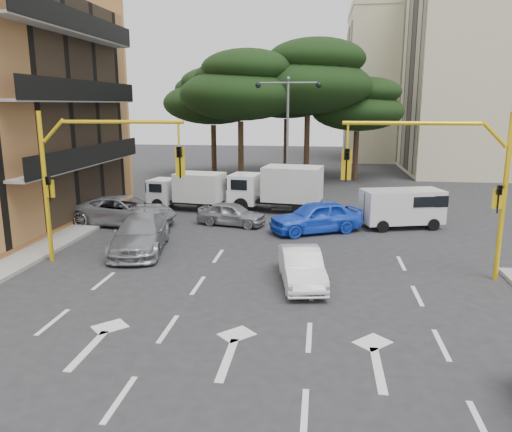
{
  "coord_description": "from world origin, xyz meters",
  "views": [
    {
      "loc": [
        2.19,
        -16.21,
        6.26
      ],
      "look_at": [
        -0.5,
        4.29,
        1.6
      ],
      "focal_mm": 35.0,
      "sensor_mm": 36.0,
      "label": 1
    }
  ],
  "objects": [
    {
      "name": "ground",
      "position": [
        0.0,
        0.0,
        0.0
      ],
      "size": [
        120.0,
        120.0,
        0.0
      ],
      "primitive_type": "plane",
      "color": "#28282B",
      "rests_on": "ground"
    },
    {
      "name": "median_strip",
      "position": [
        0.0,
        16.0,
        0.07
      ],
      "size": [
        1.4,
        6.0,
        0.15
      ],
      "primitive_type": "cube",
      "color": "gray",
      "rests_on": "ground"
    },
    {
      "name": "apartment_beige_far",
      "position": [
        12.95,
        44.0,
        8.35
      ],
      "size": [
        16.2,
        12.15,
        16.7
      ],
      "color": "beige",
      "rests_on": "ground"
    },
    {
      "name": "pine_left_near",
      "position": [
        -3.94,
        21.96,
        7.6
      ],
      "size": [
        9.15,
        9.15,
        10.23
      ],
      "color": "#382616",
      "rests_on": "ground"
    },
    {
      "name": "pine_center",
      "position": [
        1.06,
        23.96,
        8.3
      ],
      "size": [
        9.98,
        9.98,
        11.16
      ],
      "color": "#382616",
      "rests_on": "ground"
    },
    {
      "name": "pine_left_far",
      "position": [
        -6.94,
        25.96,
        6.91
      ],
      "size": [
        8.32,
        8.32,
        9.3
      ],
      "color": "#382616",
      "rests_on": "ground"
    },
    {
      "name": "pine_right",
      "position": [
        5.06,
        25.96,
        6.22
      ],
      "size": [
        7.49,
        7.49,
        8.37
      ],
      "color": "#382616",
      "rests_on": "ground"
    },
    {
      "name": "pine_back",
      "position": [
        -0.94,
        28.96,
        7.6
      ],
      "size": [
        9.15,
        9.15,
        10.23
      ],
      "color": "#382616",
      "rests_on": "ground"
    },
    {
      "name": "signal_mast_right",
      "position": [
        6.8,
        1.99,
        3.88
      ],
      "size": [
        5.79,
        0.37,
        6.0
      ],
      "color": "yellow",
      "rests_on": "ground"
    },
    {
      "name": "signal_mast_left",
      "position": [
        -6.8,
        1.99,
        3.88
      ],
      "size": [
        5.79,
        0.37,
        6.0
      ],
      "color": "yellow",
      "rests_on": "ground"
    },
    {
      "name": "street_lamp_center",
      "position": [
        0.0,
        16.0,
        5.43
      ],
      "size": [
        4.16,
        0.36,
        7.77
      ],
      "color": "slate",
      "rests_on": "median_strip"
    },
    {
      "name": "car_white_hatch",
      "position": [
        1.61,
        0.62,
        0.63
      ],
      "size": [
        1.99,
        4.02,
        1.27
      ],
      "primitive_type": "imported",
      "rotation": [
        0.0,
        0.0,
        0.17
      ],
      "color": "silver",
      "rests_on": "ground"
    },
    {
      "name": "car_blue_compact",
      "position": [
        2.0,
        8.07,
        0.79
      ],
      "size": [
        4.96,
        3.74,
        1.57
      ],
      "primitive_type": "imported",
      "rotation": [
        0.0,
        0.0,
        -1.1
      ],
      "color": "blue",
      "rests_on": "ground"
    },
    {
      "name": "car_silver_wagon",
      "position": [
        -5.5,
        3.88,
        0.75
      ],
      "size": [
        2.94,
        5.45,
        1.5
      ],
      "primitive_type": "imported",
      "rotation": [
        0.0,
        0.0,
        0.17
      ],
      "color": "gray",
      "rests_on": "ground"
    },
    {
      "name": "car_silver_cross_a",
      "position": [
        -8.0,
        8.32,
        0.76
      ],
      "size": [
        5.81,
        3.37,
        1.52
      ],
      "primitive_type": "imported",
      "rotation": [
        0.0,
        0.0,
        1.41
      ],
      "color": "#96989D",
      "rests_on": "ground"
    },
    {
      "name": "car_silver_cross_b",
      "position": [
        -2.41,
        9.0,
        0.62
      ],
      "size": [
        3.85,
        2.23,
        1.23
      ],
      "primitive_type": "imported",
      "rotation": [
        0.0,
        0.0,
        1.34
      ],
      "color": "#96979D",
      "rests_on": "ground"
    },
    {
      "name": "van_white",
      "position": [
        6.37,
        9.66,
        1.01
      ],
      "size": [
        4.38,
        2.85,
        2.02
      ],
      "primitive_type": null,
      "rotation": [
        0.0,
        0.0,
        -1.3
      ],
      "color": "silver",
      "rests_on": "ground"
    },
    {
      "name": "box_truck_a",
      "position": [
        -5.77,
        12.59,
        1.13
      ],
      "size": [
        4.82,
        2.6,
        2.25
      ],
      "primitive_type": null,
      "rotation": [
        0.0,
        0.0,
        1.42
      ],
      "color": "silver",
      "rests_on": "ground"
    },
    {
      "name": "box_truck_b",
      "position": [
        -0.42,
        12.85,
        1.35
      ],
      "size": [
        5.77,
        3.07,
        2.7
      ],
      "primitive_type": null,
      "rotation": [
        0.0,
        0.0,
        1.43
      ],
      "color": "white",
      "rests_on": "ground"
    }
  ]
}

